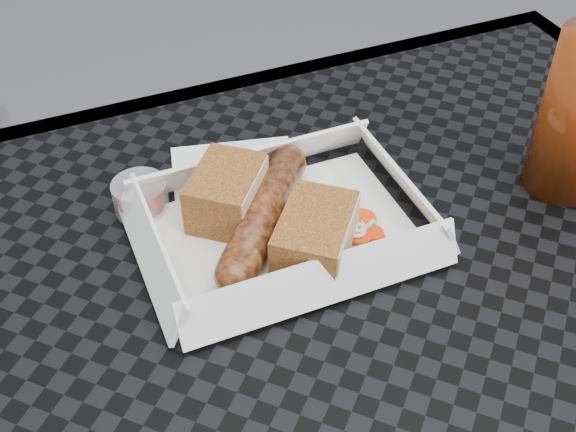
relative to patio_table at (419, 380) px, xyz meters
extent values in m
cube|color=black|center=(0.00, 0.00, 0.07)|extent=(0.80, 0.80, 0.01)
cube|color=black|center=(0.00, 0.39, 0.06)|extent=(0.80, 0.03, 0.03)
cylinder|color=black|center=(-0.35, 0.35, -0.30)|extent=(0.03, 0.03, 0.73)
cylinder|color=black|center=(0.35, 0.35, -0.30)|extent=(0.03, 0.03, 0.73)
cube|color=white|center=(-0.07, 0.14, 0.08)|extent=(0.22, 0.15, 0.00)
cylinder|color=brown|center=(-0.08, 0.15, 0.10)|extent=(0.12, 0.14, 0.03)
sphere|color=brown|center=(-0.04, 0.21, 0.10)|extent=(0.03, 0.03, 0.03)
sphere|color=brown|center=(-0.13, 0.09, 0.10)|extent=(0.03, 0.03, 0.03)
cube|color=#935D24|center=(-0.11, 0.18, 0.10)|extent=(0.09, 0.09, 0.05)
cube|color=#935D24|center=(-0.05, 0.10, 0.10)|extent=(0.10, 0.10, 0.04)
cylinder|color=#ED350A|center=(-0.02, 0.11, 0.08)|extent=(0.02, 0.02, 0.00)
torus|color=white|center=(-0.01, 0.10, 0.08)|extent=(0.02, 0.02, 0.00)
cube|color=#B2D17F|center=(-0.01, 0.11, 0.08)|extent=(0.02, 0.02, 0.00)
cube|color=white|center=(-0.08, 0.22, 0.08)|extent=(0.14, 0.14, 0.00)
cylinder|color=maroon|center=(-0.17, 0.22, 0.09)|extent=(0.05, 0.05, 0.03)
cylinder|color=silver|center=(-0.09, 0.22, 0.09)|extent=(0.05, 0.05, 0.03)
camera|label=1|loc=(-0.24, -0.29, 0.52)|focal=45.00mm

